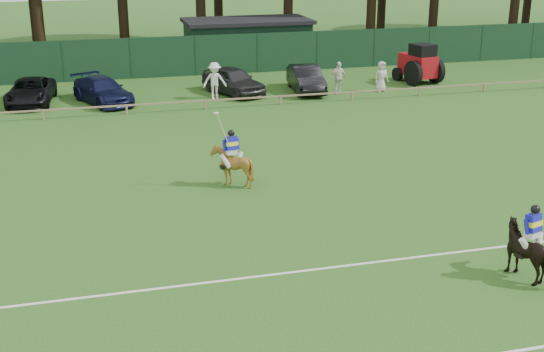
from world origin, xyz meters
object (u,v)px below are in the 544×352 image
object	(u,v)px
horse_dark	(530,252)
suv_black	(31,91)
horse_chestnut	(232,166)
tractor	(419,64)
utility_shed	(247,42)
estate_black	(306,79)
sedan_navy	(103,91)
hatch_grey	(233,81)
spectator_right	(381,76)
spectator_mid	(338,78)
spectator_left	(215,81)

from	to	relation	value
horse_dark	suv_black	xyz separation A→B (m)	(-13.72, 24.52, -0.07)
horse_chestnut	tractor	world-z (taller)	tractor
horse_dark	utility_shed	size ratio (longest dim) A/B	0.21
horse_dark	estate_black	distance (m)	23.64
utility_shed	suv_black	bearing A→B (deg)	-148.63
sedan_navy	estate_black	bearing A→B (deg)	-22.52
hatch_grey	estate_black	world-z (taller)	hatch_grey
horse_chestnut	sedan_navy	xyz separation A→B (m)	(-3.91, 14.45, -0.07)
suv_black	horse_chestnut	bearing A→B (deg)	-57.23
suv_black	utility_shed	bearing A→B (deg)	37.79
horse_chestnut	utility_shed	world-z (taller)	utility_shed
estate_black	spectator_right	xyz separation A→B (m)	(4.12, -1.10, 0.13)
hatch_grey	utility_shed	xyz separation A→B (m)	(2.86, 8.84, 0.78)
spectator_mid	spectator_right	distance (m)	2.57
suv_black	spectator_right	size ratio (longest dim) A/B	2.75
spectator_left	utility_shed	world-z (taller)	utility_shed
horse_chestnut	spectator_left	world-z (taller)	spectator_left
spectator_left	tractor	distance (m)	12.66
hatch_grey	spectator_mid	world-z (taller)	spectator_mid
spectator_right	sedan_navy	bearing A→B (deg)	167.42
spectator_mid	tractor	world-z (taller)	tractor
horse_dark	tractor	world-z (taller)	tractor
spectator_right	tractor	xyz separation A→B (m)	(3.16, 1.72, 0.25)
horse_chestnut	estate_black	bearing A→B (deg)	-126.51
suv_black	hatch_grey	world-z (taller)	hatch_grey
horse_chestnut	spectator_mid	xyz separation A→B (m)	(8.92, 13.39, 0.15)
horse_dark	tractor	size ratio (longest dim) A/B	0.56
suv_black	sedan_navy	xyz separation A→B (m)	(3.68, -0.87, 0.02)
sedan_navy	spectator_mid	size ratio (longest dim) A/B	2.58
horse_chestnut	tractor	size ratio (longest dim) A/B	0.48
horse_dark	horse_chestnut	size ratio (longest dim) A/B	1.17
spectator_left	horse_dark	bearing A→B (deg)	-78.40
horse_dark	utility_shed	world-z (taller)	utility_shed
suv_black	sedan_navy	bearing A→B (deg)	-6.89
sedan_navy	hatch_grey	world-z (taller)	hatch_grey
sedan_navy	spectator_left	xyz separation A→B (m)	(5.94, -0.50, 0.32)
horse_dark	sedan_navy	world-z (taller)	horse_dark
suv_black	utility_shed	distance (m)	16.07
estate_black	spectator_right	distance (m)	4.27
tractor	estate_black	bearing A→B (deg)	173.16
spectator_mid	hatch_grey	bearing A→B (deg)	155.19
horse_dark	horse_chestnut	xyz separation A→B (m)	(-6.13, 9.20, 0.01)
spectator_left	spectator_mid	size ratio (longest dim) A/B	1.10
spectator_mid	spectator_right	xyz separation A→B (m)	(2.56, -0.08, -0.04)
suv_black	estate_black	distance (m)	14.98
suv_black	spectator_left	world-z (taller)	spectator_left
horse_chestnut	sedan_navy	bearing A→B (deg)	-84.30
sedan_navy	utility_shed	size ratio (longest dim) A/B	0.55
estate_black	spectator_left	world-z (taller)	spectator_left
suv_black	spectator_right	bearing A→B (deg)	0.39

